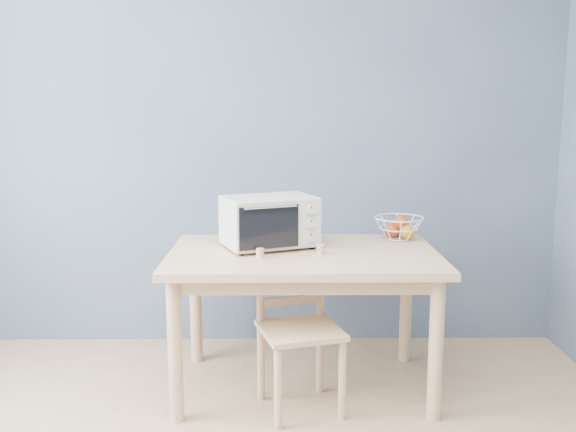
{
  "coord_description": "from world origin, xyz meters",
  "views": [
    {
      "loc": [
        0.26,
        -1.74,
        1.5
      ],
      "look_at": [
        0.3,
        1.57,
        0.93
      ],
      "focal_mm": 40.0,
      "sensor_mm": 36.0,
      "label": 1
    }
  ],
  "objects_px": {
    "toaster_oven": "(266,221)",
    "dining_chair": "(298,331)",
    "dining_table": "(303,271)",
    "fruit_basket": "(399,227)"
  },
  "relations": [
    {
      "from": "dining_table",
      "to": "dining_chair",
      "type": "height_order",
      "value": "dining_chair"
    },
    {
      "from": "dining_table",
      "to": "dining_chair",
      "type": "xyz_separation_m",
      "value": [
        -0.03,
        -0.22,
        -0.25
      ]
    },
    {
      "from": "toaster_oven",
      "to": "dining_chair",
      "type": "height_order",
      "value": "toaster_oven"
    },
    {
      "from": "dining_table",
      "to": "dining_chair",
      "type": "relative_size",
      "value": 1.75
    },
    {
      "from": "dining_table",
      "to": "toaster_oven",
      "type": "bearing_deg",
      "value": 154.44
    },
    {
      "from": "dining_table",
      "to": "fruit_basket",
      "type": "distance_m",
      "value": 0.66
    },
    {
      "from": "toaster_oven",
      "to": "dining_chair",
      "type": "distance_m",
      "value": 0.61
    },
    {
      "from": "toaster_oven",
      "to": "fruit_basket",
      "type": "distance_m",
      "value": 0.78
    },
    {
      "from": "dining_table",
      "to": "fruit_basket",
      "type": "xyz_separation_m",
      "value": [
        0.55,
        0.31,
        0.17
      ]
    },
    {
      "from": "toaster_oven",
      "to": "fruit_basket",
      "type": "relative_size",
      "value": 1.82
    }
  ]
}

